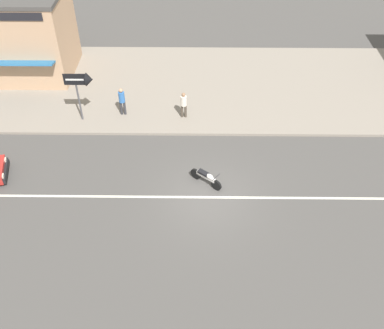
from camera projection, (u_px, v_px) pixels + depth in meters
name	position (u px, v px, depth m)	size (l,w,h in m)	color
ground_plane	(208.00, 197.00, 20.96)	(160.00, 160.00, 0.00)	#4C4947
lane_centre_stripe	(208.00, 197.00, 20.96)	(50.40, 0.14, 0.01)	silver
kerb_strip	(206.00, 86.00, 28.14)	(68.00, 10.00, 0.15)	gray
motorcycle_1	(206.00, 177.00, 21.36)	(1.48, 1.19, 0.80)	black
arrow_signboard	(86.00, 82.00, 23.69)	(1.56, 0.71, 2.95)	#4C4C51
pedestrian_near_clock	(184.00, 103.00, 24.92)	(0.34, 0.34, 1.58)	#4C4238
pedestrian_mid_kerb	(122.00, 99.00, 25.08)	(0.34, 0.34, 1.69)	#333338
shopfront_far_kios	(12.00, 33.00, 27.64)	(7.11, 5.49, 5.23)	tan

